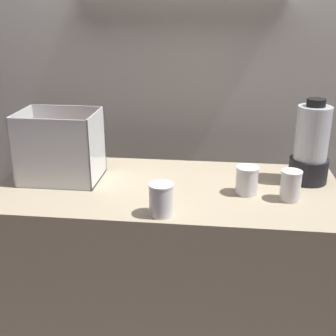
% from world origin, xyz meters
% --- Properties ---
extents(counter, '(1.40, 0.64, 0.90)m').
position_xyz_m(counter, '(0.00, 0.00, 0.45)').
color(counter, tan).
rests_on(counter, ground_plane).
extents(back_wall_unit, '(2.60, 0.24, 2.50)m').
position_xyz_m(back_wall_unit, '(-0.00, 0.77, 1.26)').
color(back_wall_unit, silver).
rests_on(back_wall_unit, ground_plane).
extents(carrot_display_bin, '(0.32, 0.24, 0.29)m').
position_xyz_m(carrot_display_bin, '(-0.46, 0.03, 0.99)').
color(carrot_display_bin, white).
rests_on(carrot_display_bin, counter).
extents(blender_pitcher, '(0.16, 0.16, 0.35)m').
position_xyz_m(blender_pitcher, '(0.57, 0.12, 1.05)').
color(blender_pitcher, black).
rests_on(blender_pitcher, counter).
extents(juice_cup_orange_far_left, '(0.09, 0.09, 0.12)m').
position_xyz_m(juice_cup_orange_far_left, '(0.01, -0.26, 0.95)').
color(juice_cup_orange_far_left, white).
rests_on(juice_cup_orange_far_left, counter).
extents(juice_cup_beet_left, '(0.09, 0.09, 0.11)m').
position_xyz_m(juice_cup_beet_left, '(0.31, -0.03, 0.95)').
color(juice_cup_beet_left, white).
rests_on(juice_cup_beet_left, counter).
extents(juice_cup_carrot_middle, '(0.08, 0.08, 0.12)m').
position_xyz_m(juice_cup_carrot_middle, '(0.47, -0.08, 0.95)').
color(juice_cup_carrot_middle, white).
rests_on(juice_cup_carrot_middle, counter).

